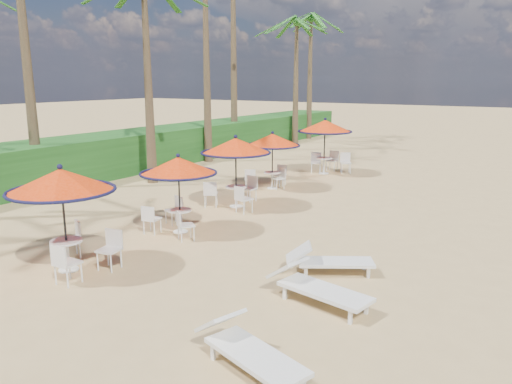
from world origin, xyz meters
TOP-DOWN VIEW (x-y plane):
  - ground at (0.00, 0.00)m, footprint 160.00×160.00m
  - scrub_hedge at (-13.50, 11.00)m, footprint 3.00×40.00m
  - station_0 at (-4.79, 0.26)m, footprint 2.38×2.38m
  - station_1 at (-4.63, 3.83)m, footprint 2.19×2.19m
  - station_2 at (-4.90, 7.11)m, footprint 2.39×2.39m
  - station_3 at (-5.37, 10.33)m, footprint 2.21×2.21m
  - station_4 at (-4.94, 14.48)m, footprint 2.49×2.49m
  - lounger_near at (0.84, -0.90)m, footprint 2.17×1.25m
  - lounger_mid at (0.72, 1.72)m, footprint 2.26×1.07m
  - lounger_far at (0.28, 3.22)m, footprint 1.99×1.54m
  - palm_6 at (-11.49, 23.77)m, footprint 5.00×5.00m
  - palm_7 at (-11.92, 26.73)m, footprint 5.00×5.00m

SIDE VIEW (x-z plane):
  - ground at x=0.00m, z-range 0.00..0.00m
  - lounger_far at x=0.28m, z-range -0.02..0.68m
  - lounger_near at x=0.84m, z-range -0.02..0.72m
  - lounger_mid at x=0.72m, z-range -0.03..0.75m
  - scrub_hedge at x=-13.50m, z-range 0.00..1.80m
  - station_1 at x=-4.63m, z-range 0.53..2.81m
  - station_3 at x=-5.37m, z-range 0.53..2.84m
  - station_0 at x=-4.79m, z-range 0.57..3.05m
  - station_2 at x=-4.90m, z-range 0.58..3.06m
  - station_4 at x=-4.94m, z-range 0.60..3.20m
  - palm_6 at x=-11.49m, z-range 3.37..11.61m
  - palm_7 at x=-11.92m, z-range 3.61..12.36m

